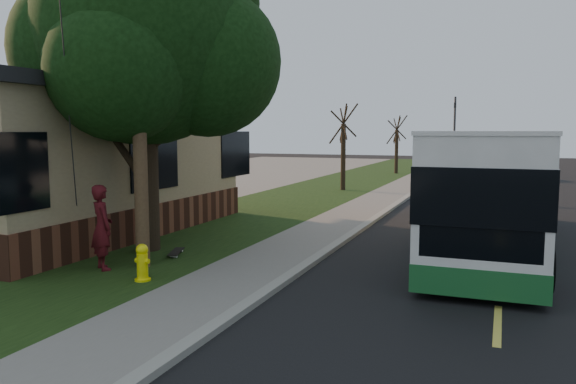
% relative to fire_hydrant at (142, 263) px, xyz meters
% --- Properties ---
extents(ground, '(120.00, 120.00, 0.00)m').
position_rel_fire_hydrant_xyz_m(ground, '(2.60, 0.00, -0.43)').
color(ground, black).
rests_on(ground, ground).
extents(road, '(8.00, 80.00, 0.01)m').
position_rel_fire_hydrant_xyz_m(road, '(6.60, 10.00, -0.43)').
color(road, black).
rests_on(road, ground).
extents(curb, '(0.25, 80.00, 0.12)m').
position_rel_fire_hydrant_xyz_m(curb, '(2.60, 10.00, -0.37)').
color(curb, gray).
rests_on(curb, ground).
extents(sidewalk, '(2.00, 80.00, 0.08)m').
position_rel_fire_hydrant_xyz_m(sidewalk, '(1.60, 10.00, -0.39)').
color(sidewalk, slate).
rests_on(sidewalk, ground).
extents(grass_verge, '(5.00, 80.00, 0.07)m').
position_rel_fire_hydrant_xyz_m(grass_verge, '(-1.90, 10.00, -0.40)').
color(grass_verge, black).
rests_on(grass_verge, ground).
extents(building_lot, '(15.00, 80.00, 0.04)m').
position_rel_fire_hydrant_xyz_m(building_lot, '(-11.90, 10.00, -0.41)').
color(building_lot, slate).
rests_on(building_lot, ground).
extents(fire_hydrant, '(0.32, 0.32, 0.74)m').
position_rel_fire_hydrant_xyz_m(fire_hydrant, '(0.00, 0.00, 0.00)').
color(fire_hydrant, '#FFF10D').
rests_on(fire_hydrant, grass_verge).
extents(utility_pole, '(2.86, 3.21, 9.07)m').
position_rel_fire_hydrant_xyz_m(utility_pole, '(-0.71, 0.99, 4.20)').
color(utility_pole, '#473321').
rests_on(utility_pole, ground).
extents(leafy_tree, '(6.30, 6.00, 7.80)m').
position_rel_fire_hydrant_xyz_m(leafy_tree, '(-1.57, 2.65, 4.73)').
color(leafy_tree, black).
rests_on(leafy_tree, grass_verge).
extents(bare_tree_near, '(1.38, 1.21, 4.31)m').
position_rel_fire_hydrant_xyz_m(bare_tree_near, '(-0.90, 18.00, 1.72)').
color(bare_tree_near, black).
rests_on(bare_tree_near, grass_verge).
extents(bare_tree_far, '(1.38, 1.21, 4.03)m').
position_rel_fire_hydrant_xyz_m(bare_tree_far, '(-0.40, 30.00, 1.57)').
color(bare_tree_far, black).
rests_on(bare_tree_far, grass_verge).
extents(traffic_signal, '(0.18, 0.22, 5.50)m').
position_rel_fire_hydrant_xyz_m(traffic_signal, '(3.10, 34.00, 2.73)').
color(traffic_signal, '#2D2D30').
rests_on(traffic_signal, ground).
extents(transit_bus, '(2.57, 11.15, 3.02)m').
position_rel_fire_hydrant_xyz_m(transit_bus, '(6.26, 6.32, 1.18)').
color(transit_bus, silver).
rests_on(transit_bus, ground).
extents(skateboarder, '(0.80, 0.73, 1.82)m').
position_rel_fire_hydrant_xyz_m(skateboarder, '(-1.34, 0.47, 0.55)').
color(skateboarder, '#4A0E14').
rests_on(skateboarder, grass_verge).
extents(skateboard_main, '(0.52, 0.93, 0.08)m').
position_rel_fire_hydrant_xyz_m(skateboard_main, '(-0.66, 2.26, -0.30)').
color(skateboard_main, black).
rests_on(skateboard_main, grass_verge).
extents(dumpster, '(1.47, 1.21, 1.23)m').
position_rel_fire_hydrant_xyz_m(dumpster, '(-5.46, 2.62, 0.23)').
color(dumpster, black).
rests_on(dumpster, building_lot).
extents(distant_car, '(2.10, 4.54, 1.51)m').
position_rel_fire_hydrant_xyz_m(distant_car, '(5.88, 28.77, 0.32)').
color(distant_car, black).
rests_on(distant_car, ground).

